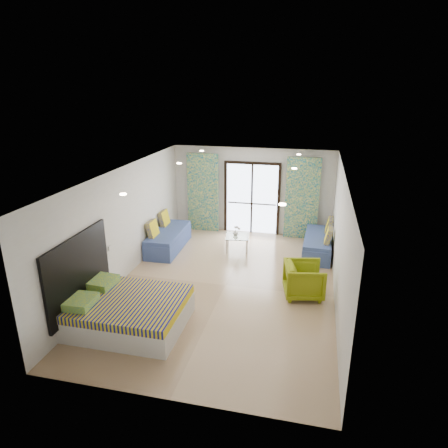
% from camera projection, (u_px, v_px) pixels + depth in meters
% --- Properties ---
extents(floor, '(5.00, 7.50, 0.01)m').
position_uv_depth(floor, '(225.00, 285.00, 9.47)').
color(floor, '#9E7F5E').
rests_on(floor, ground).
extents(ceiling, '(5.00, 7.50, 0.01)m').
position_uv_depth(ceiling, '(226.00, 173.00, 8.57)').
color(ceiling, silver).
rests_on(ceiling, ground).
extents(wall_back, '(5.00, 0.01, 2.70)m').
position_uv_depth(wall_back, '(252.00, 191.00, 12.47)').
color(wall_back, silver).
rests_on(wall_back, ground).
extents(wall_front, '(5.00, 0.01, 2.70)m').
position_uv_depth(wall_front, '(166.00, 323.00, 5.57)').
color(wall_front, silver).
rests_on(wall_front, ground).
extents(wall_left, '(0.01, 7.50, 2.70)m').
position_uv_depth(wall_left, '(124.00, 224.00, 9.55)').
color(wall_left, silver).
rests_on(wall_left, ground).
extents(wall_right, '(0.01, 7.50, 2.70)m').
position_uv_depth(wall_right, '(340.00, 241.00, 8.49)').
color(wall_right, silver).
rests_on(wall_right, ground).
extents(balcony_door, '(1.76, 0.08, 2.28)m').
position_uv_depth(balcony_door, '(252.00, 194.00, 12.47)').
color(balcony_door, black).
rests_on(balcony_door, floor).
extents(balcony_rail, '(1.52, 0.03, 0.04)m').
position_uv_depth(balcony_rail, '(252.00, 204.00, 12.58)').
color(balcony_rail, '#595451').
rests_on(balcony_rail, balcony_door).
extents(curtain_left, '(1.00, 0.10, 2.50)m').
position_uv_depth(curtain_left, '(203.00, 193.00, 12.67)').
color(curtain_left, white).
rests_on(curtain_left, floor).
extents(curtain_right, '(1.00, 0.10, 2.50)m').
position_uv_depth(curtain_right, '(302.00, 199.00, 12.00)').
color(curtain_right, white).
rests_on(curtain_right, floor).
extents(downlight_a, '(0.12, 0.12, 0.02)m').
position_uv_depth(downlight_a, '(123.00, 194.00, 7.04)').
color(downlight_a, '#FFE0B2').
rests_on(downlight_a, ceiling).
extents(downlight_b, '(0.12, 0.12, 0.02)m').
position_uv_depth(downlight_b, '(282.00, 204.00, 6.45)').
color(downlight_b, '#FFE0B2').
rests_on(downlight_b, ceiling).
extents(downlight_c, '(0.12, 0.12, 0.02)m').
position_uv_depth(downlight_c, '(179.00, 163.00, 9.80)').
color(downlight_c, '#FFE0B2').
rests_on(downlight_c, ceiling).
extents(downlight_d, '(0.12, 0.12, 0.02)m').
position_uv_depth(downlight_d, '(294.00, 168.00, 9.20)').
color(downlight_d, '#FFE0B2').
rests_on(downlight_d, ceiling).
extents(downlight_e, '(0.12, 0.12, 0.02)m').
position_uv_depth(downlight_e, '(202.00, 151.00, 11.64)').
color(downlight_e, '#FFE0B2').
rests_on(downlight_e, ceiling).
extents(downlight_f, '(0.12, 0.12, 0.02)m').
position_uv_depth(downlight_f, '(299.00, 154.00, 11.04)').
color(downlight_f, '#FFE0B2').
rests_on(downlight_f, ceiling).
extents(headboard, '(0.06, 2.10, 1.50)m').
position_uv_depth(headboard, '(79.00, 272.00, 7.76)').
color(headboard, black).
rests_on(headboard, floor).
extents(switch_plate, '(0.02, 0.10, 0.10)m').
position_uv_depth(switch_plate, '(110.00, 248.00, 8.91)').
color(switch_plate, silver).
rests_on(switch_plate, wall_left).
extents(bed, '(2.12, 1.73, 0.73)m').
position_uv_depth(bed, '(128.00, 312.00, 7.79)').
color(bed, silver).
rests_on(bed, floor).
extents(daybed_left, '(0.83, 2.02, 0.99)m').
position_uv_depth(daybed_left, '(168.00, 239.00, 11.48)').
color(daybed_left, '#3A4E8A').
rests_on(daybed_left, floor).
extents(daybed_right, '(0.81, 1.94, 0.94)m').
position_uv_depth(daybed_right, '(318.00, 244.00, 11.15)').
color(daybed_right, '#3A4E8A').
rests_on(daybed_right, floor).
extents(coffee_table, '(0.74, 0.74, 0.74)m').
position_uv_depth(coffee_table, '(237.00, 237.00, 11.37)').
color(coffee_table, silver).
rests_on(coffee_table, floor).
extents(vase, '(0.21, 0.21, 0.16)m').
position_uv_depth(vase, '(236.00, 233.00, 11.37)').
color(vase, white).
rests_on(vase, coffee_table).
extents(armchair, '(0.92, 0.96, 0.85)m').
position_uv_depth(armchair, '(304.00, 278.00, 8.87)').
color(armchair, olive).
rests_on(armchair, floor).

